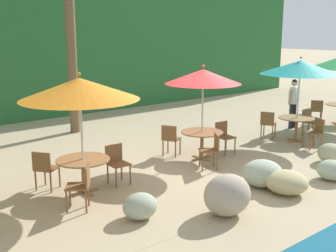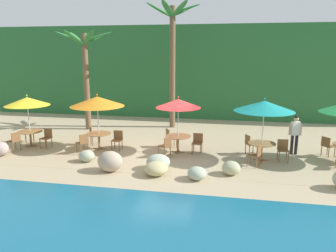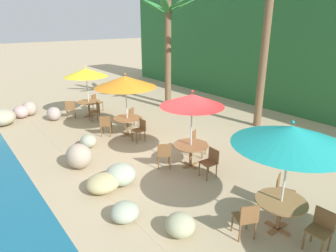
% 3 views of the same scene
% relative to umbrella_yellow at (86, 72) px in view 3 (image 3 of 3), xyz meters
% --- Properties ---
extents(ground_plane, '(120.00, 120.00, 0.00)m').
position_rel_umbrella_yellow_xyz_m(ground_plane, '(6.33, 0.12, -2.13)').
color(ground_plane, tan).
extents(terrace_deck, '(18.00, 5.20, 0.01)m').
position_rel_umbrella_yellow_xyz_m(terrace_deck, '(6.33, 0.12, -2.12)').
color(terrace_deck, tan).
rests_on(terrace_deck, ground).
extents(foliage_backdrop, '(28.00, 2.40, 6.00)m').
position_rel_umbrella_yellow_xyz_m(foliage_backdrop, '(6.33, 9.12, 0.87)').
color(foliage_backdrop, '#286633').
rests_on(foliage_backdrop, ground).
extents(rock_seawall, '(15.66, 2.96, 0.77)m').
position_rel_umbrella_yellow_xyz_m(rock_seawall, '(3.39, -2.56, -1.81)').
color(rock_seawall, '#A5AF97').
rests_on(rock_seawall, ground).
extents(umbrella_yellow, '(2.00, 2.00, 2.43)m').
position_rel_umbrella_yellow_xyz_m(umbrella_yellow, '(0.00, 0.00, 0.00)').
color(umbrella_yellow, silver).
rests_on(umbrella_yellow, ground).
extents(dining_table_yellow, '(1.10, 1.10, 0.74)m').
position_rel_umbrella_yellow_xyz_m(dining_table_yellow, '(0.00, 0.00, -1.51)').
color(dining_table_yellow, olive).
rests_on(dining_table_yellow, ground).
extents(chair_yellow_seaward, '(0.48, 0.48, 0.87)m').
position_rel_umbrella_yellow_xyz_m(chair_yellow_seaward, '(0.85, -0.03, -1.61)').
color(chair_yellow_seaward, brown).
rests_on(chair_yellow_seaward, ground).
extents(chair_yellow_inland, '(0.59, 0.59, 0.87)m').
position_rel_umbrella_yellow_xyz_m(chair_yellow_inland, '(-0.58, 0.63, -1.61)').
color(chair_yellow_inland, brown).
rests_on(chair_yellow_inland, ground).
extents(chair_yellow_left, '(0.55, 0.55, 0.87)m').
position_rel_umbrella_yellow_xyz_m(chair_yellow_left, '(-0.23, -0.82, -1.61)').
color(chair_yellow_left, brown).
rests_on(chair_yellow_left, ground).
extents(umbrella_orange, '(2.39, 2.39, 2.52)m').
position_rel_umbrella_yellow_xyz_m(umbrella_orange, '(3.30, 0.20, 0.07)').
color(umbrella_orange, silver).
rests_on(umbrella_orange, ground).
extents(dining_table_orange, '(1.10, 1.10, 0.74)m').
position_rel_umbrella_yellow_xyz_m(dining_table_orange, '(3.30, 0.20, -1.51)').
color(dining_table_orange, olive).
rests_on(dining_table_orange, ground).
extents(chair_orange_seaward, '(0.43, 0.44, 0.87)m').
position_rel_umbrella_yellow_xyz_m(chair_orange_seaward, '(4.15, 0.27, -1.61)').
color(chair_orange_seaward, brown).
rests_on(chair_orange_seaward, ground).
extents(chair_orange_inland, '(0.59, 0.59, 0.87)m').
position_rel_umbrella_yellow_xyz_m(chair_orange_inland, '(2.74, 0.85, -1.61)').
color(chair_orange_inland, brown).
rests_on(chair_orange_inland, ground).
extents(chair_orange_left, '(0.59, 0.59, 0.87)m').
position_rel_umbrella_yellow_xyz_m(chair_orange_left, '(2.87, -0.54, -1.61)').
color(chair_orange_left, brown).
rests_on(chair_orange_left, ground).
extents(umbrella_red, '(1.94, 1.94, 2.47)m').
position_rel_umbrella_yellow_xyz_m(umbrella_red, '(6.88, 0.42, 0.05)').
color(umbrella_red, silver).
rests_on(umbrella_red, ground).
extents(dining_table_red, '(1.10, 1.10, 0.74)m').
position_rel_umbrella_yellow_xyz_m(dining_table_red, '(6.88, 0.42, -1.51)').
color(dining_table_red, olive).
rests_on(dining_table_red, ground).
extents(chair_red_seaward, '(0.45, 0.46, 0.87)m').
position_rel_umbrella_yellow_xyz_m(chair_red_seaward, '(7.74, 0.45, -1.61)').
color(chair_red_seaward, brown).
rests_on(chair_red_seaward, ground).
extents(chair_red_inland, '(0.58, 0.58, 0.87)m').
position_rel_umbrella_yellow_xyz_m(chair_red_inland, '(6.39, 1.12, -1.61)').
color(chair_red_inland, brown).
rests_on(chair_red_inland, ground).
extents(chair_red_left, '(0.59, 0.58, 0.87)m').
position_rel_umbrella_yellow_xyz_m(chair_red_left, '(6.50, -0.34, -1.61)').
color(chair_red_left, brown).
rests_on(chair_red_left, ground).
extents(umbrella_teal, '(2.36, 2.36, 2.57)m').
position_rel_umbrella_yellow_xyz_m(umbrella_teal, '(10.38, -0.06, 0.12)').
color(umbrella_teal, silver).
rests_on(umbrella_teal, ground).
extents(dining_table_teal, '(1.10, 1.10, 0.74)m').
position_rel_umbrella_yellow_xyz_m(dining_table_teal, '(10.38, -0.06, -1.51)').
color(dining_table_teal, olive).
rests_on(dining_table_teal, ground).
extents(chair_teal_seaward, '(0.44, 0.44, 0.87)m').
position_rel_umbrella_yellow_xyz_m(chair_teal_seaward, '(11.23, 0.06, -1.61)').
color(chair_teal_seaward, brown).
rests_on(chair_teal_seaward, ground).
extents(chair_teal_inland, '(0.56, 0.56, 0.87)m').
position_rel_umbrella_yellow_xyz_m(chair_teal_inland, '(9.95, 0.67, -1.61)').
color(chair_teal_inland, brown).
rests_on(chair_teal_inland, ground).
extents(chair_teal_left, '(0.56, 0.56, 0.87)m').
position_rel_umbrella_yellow_xyz_m(chair_teal_left, '(10.13, -0.88, -1.61)').
color(chair_teal_left, brown).
rests_on(chair_teal_left, ground).
extents(palm_tree_nearest, '(3.02, 2.91, 5.45)m').
position_rel_umbrella_yellow_xyz_m(palm_tree_nearest, '(1.12, 3.92, 1.64)').
color(palm_tree_nearest, brown).
rests_on(palm_tree_nearest, ground).
extents(palm_tree_second, '(2.97, 3.02, 6.95)m').
position_rel_umbrella_yellow_xyz_m(palm_tree_second, '(5.74, 5.33, 2.54)').
color(palm_tree_second, brown).
rests_on(palm_tree_second, ground).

